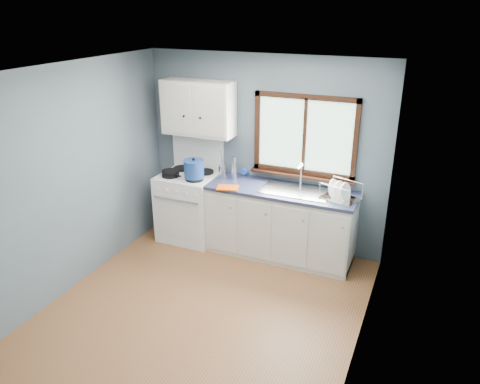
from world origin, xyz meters
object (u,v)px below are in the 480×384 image
at_px(gas_range, 190,204).
at_px(dish_rack, 340,194).
at_px(utensil_crock, 223,170).
at_px(base_cabinets, 280,226).
at_px(skillet, 171,172).
at_px(thermos, 234,168).
at_px(sink, 295,196).
at_px(stockpot, 194,169).

xyz_separation_m(gas_range, dish_rack, (2.03, -0.01, 0.48)).
distance_m(utensil_crock, dish_rack, 1.63).
xyz_separation_m(base_cabinets, skillet, (-1.49, -0.16, 0.57)).
distance_m(skillet, utensil_crock, 0.69).
bearing_deg(utensil_crock, thermos, -18.99).
height_order(sink, thermos, thermos).
height_order(utensil_crock, thermos, utensil_crock).
distance_m(skillet, dish_rack, 2.22).
bearing_deg(sink, thermos, 173.16).
height_order(stockpot, thermos, stockpot).
relative_size(gas_range, thermos, 4.53).
height_order(skillet, utensil_crock, utensil_crock).
distance_m(skillet, thermos, 0.85).
bearing_deg(dish_rack, sink, -165.15).
distance_m(stockpot, utensil_crock, 0.42).
xyz_separation_m(thermos, dish_rack, (1.42, -0.14, -0.09)).
bearing_deg(sink, base_cabinets, 179.87).
bearing_deg(dish_rack, base_cabinets, -164.33).
bearing_deg(utensil_crock, dish_rack, -7.24).
xyz_separation_m(gas_range, skillet, (-0.18, -0.14, 0.49)).
relative_size(base_cabinets, dish_rack, 3.73).
xyz_separation_m(gas_range, sink, (1.49, 0.02, 0.37)).
relative_size(gas_range, skillet, 3.73).
xyz_separation_m(skillet, thermos, (0.80, 0.26, 0.09)).
bearing_deg(thermos, dish_rack, -5.54).
height_order(gas_range, utensil_crock, gas_range).
bearing_deg(gas_range, utensil_crock, 24.55).
bearing_deg(sink, gas_range, -179.29).
bearing_deg(utensil_crock, base_cabinets, -10.95).
xyz_separation_m(base_cabinets, utensil_crock, (-0.89, 0.17, 0.58)).
relative_size(skillet, thermos, 1.21).
xyz_separation_m(base_cabinets, thermos, (-0.69, 0.10, 0.66)).
bearing_deg(gas_range, skillet, -142.78).
distance_m(skillet, stockpot, 0.36).
relative_size(sink, thermos, 2.80).
bearing_deg(sink, stockpot, -173.24).
bearing_deg(base_cabinets, skillet, -173.91).
bearing_deg(skillet, base_cabinets, 31.06).
distance_m(gas_range, stockpot, 0.62).
distance_m(utensil_crock, thermos, 0.22).
bearing_deg(dish_rack, stockpot, -157.92).
xyz_separation_m(utensil_crock, thermos, (0.20, -0.07, 0.08)).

